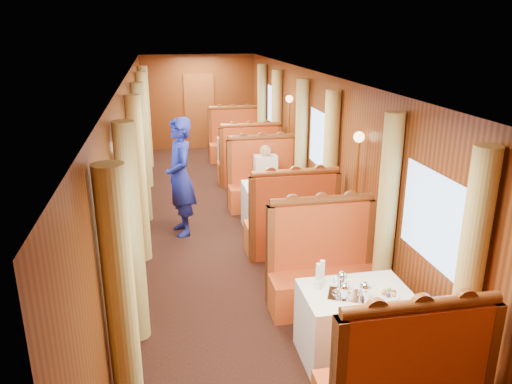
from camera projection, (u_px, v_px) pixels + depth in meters
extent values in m
cube|color=brown|center=(200.00, 112.00, 13.46)|extent=(0.80, 0.04, 2.00)
cube|color=white|center=(354.00, 325.00, 4.97)|extent=(1.05, 0.72, 0.75)
cube|color=#AB2313|center=(416.00, 357.00, 3.73)|extent=(1.30, 0.12, 0.80)
cylinder|color=brown|center=(422.00, 305.00, 3.59)|extent=(1.23, 0.10, 0.10)
cube|color=#AB2313|center=(324.00, 291.00, 5.90)|extent=(1.30, 0.55, 0.45)
cube|color=#AB2313|center=(320.00, 235.00, 5.90)|extent=(1.30, 0.12, 0.80)
cylinder|color=brown|center=(322.00, 200.00, 5.76)|extent=(1.23, 0.10, 0.10)
cube|color=white|center=(276.00, 206.00, 8.23)|extent=(1.05, 0.72, 0.75)
cube|color=#AB2313|center=(290.00, 237.00, 7.39)|extent=(1.30, 0.55, 0.45)
cube|color=#AB2313|center=(295.00, 202.00, 6.99)|extent=(1.30, 0.12, 0.80)
cylinder|color=brown|center=(295.00, 172.00, 6.85)|extent=(1.23, 0.10, 0.10)
cube|color=#AB2313|center=(264.00, 196.00, 9.16)|extent=(1.30, 0.55, 0.45)
cube|color=#AB2313|center=(262.00, 161.00, 9.16)|extent=(1.30, 0.12, 0.80)
cylinder|color=brown|center=(262.00, 137.00, 9.02)|extent=(1.23, 0.10, 0.10)
cube|color=white|center=(242.00, 155.00, 11.49)|extent=(1.05, 0.72, 0.75)
cube|color=#AB2313|center=(249.00, 173.00, 10.65)|extent=(1.30, 0.55, 0.45)
cube|color=#AB2313|center=(251.00, 146.00, 10.25)|extent=(1.30, 0.12, 0.80)
cylinder|color=brown|center=(251.00, 125.00, 10.11)|extent=(1.23, 0.10, 0.10)
cube|color=#AB2313|center=(236.00, 152.00, 12.42)|extent=(1.30, 0.55, 0.45)
cube|color=#AB2313|center=(234.00, 125.00, 12.42)|extent=(1.30, 0.12, 0.80)
cylinder|color=brown|center=(234.00, 108.00, 12.28)|extent=(1.23, 0.10, 0.10)
cube|color=silver|center=(346.00, 295.00, 4.76)|extent=(0.42, 0.38, 0.01)
cylinder|color=white|center=(389.00, 295.00, 4.77)|extent=(0.21, 0.21, 0.01)
cylinder|color=white|center=(318.00, 284.00, 4.89)|extent=(0.08, 0.08, 0.08)
cylinder|color=white|center=(318.00, 272.00, 4.85)|extent=(0.05, 0.05, 0.18)
cylinder|color=white|center=(322.00, 281.00, 4.96)|extent=(0.08, 0.08, 0.08)
cylinder|color=white|center=(322.00, 269.00, 4.91)|extent=(0.05, 0.05, 0.18)
cylinder|color=silver|center=(276.00, 181.00, 8.07)|extent=(0.06, 0.06, 0.14)
cylinder|color=silver|center=(243.00, 136.00, 11.38)|extent=(0.06, 0.06, 0.14)
cylinder|color=tan|center=(123.00, 321.00, 3.61)|extent=(0.22, 0.22, 2.35)
cylinder|color=tan|center=(132.00, 236.00, 5.06)|extent=(0.22, 0.22, 2.35)
cylinder|color=tan|center=(468.00, 285.00, 4.10)|extent=(0.22, 0.22, 2.35)
cylinder|color=tan|center=(386.00, 217.00, 5.55)|extent=(0.22, 0.22, 2.35)
cylinder|color=tan|center=(139.00, 181.00, 6.87)|extent=(0.22, 0.22, 2.35)
cylinder|color=tan|center=(142.00, 154.00, 8.32)|extent=(0.22, 0.22, 2.35)
cylinder|color=tan|center=(330.00, 170.00, 7.36)|extent=(0.22, 0.22, 2.35)
cylinder|color=tan|center=(301.00, 147.00, 8.81)|extent=(0.22, 0.22, 2.35)
cylinder|color=tan|center=(144.00, 131.00, 10.13)|extent=(0.22, 0.22, 2.35)
cylinder|color=tan|center=(146.00, 118.00, 11.59)|extent=(0.22, 0.22, 2.35)
cylinder|color=tan|center=(276.00, 126.00, 10.62)|extent=(0.22, 0.22, 2.35)
cylinder|color=tan|center=(262.00, 114.00, 12.07)|extent=(0.22, 0.22, 2.35)
cylinder|color=#BF8C3F|center=(136.00, 224.00, 6.04)|extent=(0.04, 0.04, 1.85)
sphere|color=#FFD18C|center=(129.00, 147.00, 5.74)|extent=(0.14, 0.14, 0.14)
cylinder|color=#BF8C3F|center=(354.00, 209.00, 6.54)|extent=(0.04, 0.04, 1.85)
sphere|color=#FFD18C|center=(359.00, 137.00, 6.23)|extent=(0.14, 0.14, 0.14)
cylinder|color=#BF8C3F|center=(143.00, 154.00, 9.30)|extent=(0.04, 0.04, 1.85)
sphere|color=#FFD18C|center=(139.00, 103.00, 9.00)|extent=(0.14, 0.14, 0.14)
cylinder|color=#BF8C3F|center=(288.00, 148.00, 9.80)|extent=(0.04, 0.04, 1.85)
sphere|color=#FFD18C|center=(289.00, 99.00, 9.50)|extent=(0.14, 0.14, 0.14)
imported|color=navy|center=(180.00, 177.00, 7.83)|extent=(0.57, 0.76, 1.89)
cube|color=beige|center=(265.00, 170.00, 8.90)|extent=(0.40, 0.24, 0.55)
sphere|color=tan|center=(266.00, 151.00, 8.78)|extent=(0.20, 0.20, 0.20)
cube|color=beige|center=(267.00, 186.00, 8.81)|extent=(0.36, 0.30, 0.14)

